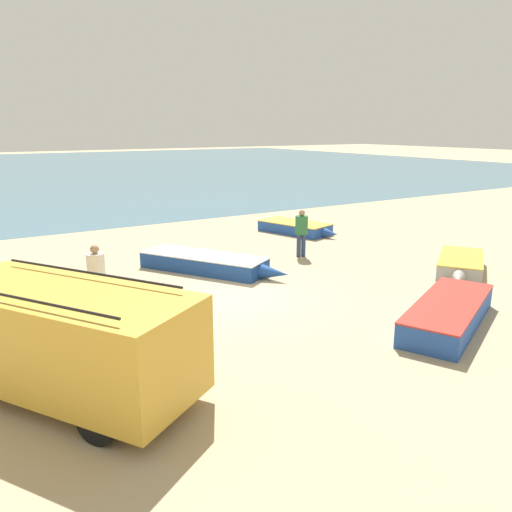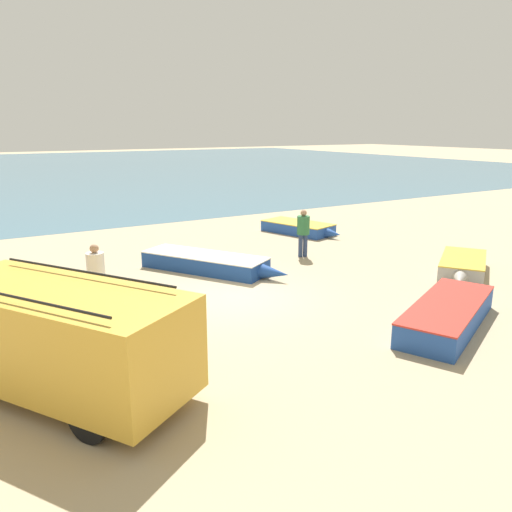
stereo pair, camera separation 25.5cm
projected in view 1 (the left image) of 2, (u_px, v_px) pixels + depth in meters
The scene contains 9 objects.
ground_plane at pixel (235, 297), 14.57m from camera, with size 200.00×200.00×0.00m, color tan.
sea_water at pixel (13, 170), 57.39m from camera, with size 120.00×80.00×0.01m, color #477084.
parked_van at pixel (61, 337), 9.04m from camera, with size 4.50×5.50×2.16m.
fishing_rowboat_0 at pixel (208, 263), 17.14m from camera, with size 3.65×5.10×0.57m.
fishing_rowboat_1 at pixel (450, 311), 12.58m from camera, with size 5.01×3.02×0.62m.
fishing_rowboat_3 at pixel (460, 265), 16.95m from camera, with size 3.56×2.86×0.55m.
fishing_rowboat_4 at pixel (296, 228), 23.36m from camera, with size 2.47×4.11×0.51m.
fisherman_0 at pixel (96, 271), 13.32m from camera, with size 0.48×0.48×1.81m.
fisherman_1 at pixel (301, 229), 18.88m from camera, with size 0.48×0.48×1.82m.
Camera 1 is at (-6.72, -12.07, 4.81)m, focal length 35.00 mm.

